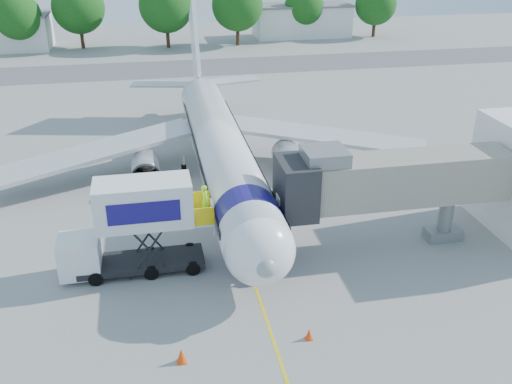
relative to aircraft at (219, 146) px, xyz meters
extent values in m
plane|color=gray|center=(0.00, -4.12, -2.95)|extent=(160.00, 160.00, 0.00)
cube|color=yellow|center=(0.00, -4.12, -2.94)|extent=(0.15, 70.00, 0.01)
cube|color=#59595B|center=(0.00, 37.88, -2.94)|extent=(120.00, 10.00, 0.01)
cylinder|color=white|center=(0.00, -1.12, 0.05)|extent=(3.70, 28.00, 3.70)
sphere|color=white|center=(0.00, -15.12, 0.05)|extent=(3.70, 3.70, 3.70)
sphere|color=gray|center=(0.00, -16.67, 0.05)|extent=(1.10, 1.10, 1.10)
cone|color=white|center=(0.00, 15.88, 0.05)|extent=(3.70, 6.00, 3.70)
cube|color=white|center=(0.00, 16.88, 4.25)|extent=(0.35, 7.26, 8.29)
cube|color=#B2B5B7|center=(9.00, 2.38, -0.65)|extent=(16.17, 9.32, 1.42)
cube|color=#B2B5B7|center=(-9.00, 2.38, -0.65)|extent=(16.17, 9.32, 1.42)
cylinder|color=#999BA0|center=(5.50, 0.38, -1.65)|extent=(2.10, 3.60, 2.10)
cylinder|color=#999BA0|center=(-5.50, 0.38, -1.65)|extent=(2.10, 3.60, 2.10)
cube|color=black|center=(0.00, -15.42, 0.50)|extent=(2.60, 1.39, 0.81)
cylinder|color=navy|center=(0.00, -12.12, 0.05)|extent=(3.73, 2.00, 3.73)
cylinder|color=silver|center=(0.00, -13.62, -2.20)|extent=(0.16, 0.16, 1.50)
cylinder|color=black|center=(0.00, -13.62, -2.63)|extent=(0.25, 0.64, 0.64)
cylinder|color=black|center=(2.60, 1.88, -2.50)|extent=(0.35, 0.90, 0.90)
cylinder|color=black|center=(-2.60, 1.88, -2.50)|extent=(0.35, 0.90, 0.90)
cube|color=gray|center=(9.00, -11.12, 1.45)|extent=(13.60, 2.60, 2.80)
cube|color=black|center=(2.90, -11.12, 1.45)|extent=(2.00, 3.20, 3.20)
cube|color=slate|center=(4.50, -11.12, 3.25)|extent=(2.40, 2.40, 0.80)
cylinder|color=slate|center=(12.50, -11.12, -1.45)|extent=(0.90, 0.90, 3.00)
cube|color=slate|center=(12.50, -11.12, -2.60)|extent=(2.20, 1.20, 0.70)
cylinder|color=black|center=(11.60, -11.12, -2.60)|extent=(0.30, 0.70, 0.70)
cylinder|color=black|center=(13.40, -11.12, -2.60)|extent=(0.30, 0.70, 0.70)
cube|color=black|center=(-6.00, -11.12, -2.40)|extent=(7.00, 2.30, 0.35)
cube|color=silver|center=(-9.30, -11.12, -1.60)|extent=(2.20, 2.20, 2.10)
cube|color=black|center=(-9.30, -11.12, -1.15)|extent=(1.90, 2.10, 0.70)
cube|color=silver|center=(-5.60, -11.12, 1.30)|extent=(5.20, 2.40, 2.50)
cube|color=navy|center=(-5.60, -12.34, 1.30)|extent=(3.80, 0.04, 1.20)
cube|color=silver|center=(-2.45, -11.12, 0.10)|extent=(1.10, 2.20, 0.10)
cube|color=yellow|center=(-2.45, -12.17, 0.65)|extent=(1.10, 0.06, 1.10)
cube|color=yellow|center=(-2.45, -10.07, 0.65)|extent=(1.10, 0.06, 1.10)
cylinder|color=black|center=(-3.20, -12.17, -2.55)|extent=(0.80, 0.25, 0.80)
cylinder|color=black|center=(-3.20, -10.07, -2.55)|extent=(0.80, 0.25, 0.80)
cylinder|color=black|center=(-8.50, -12.17, -2.55)|extent=(0.80, 0.25, 0.80)
cylinder|color=black|center=(-8.50, -10.07, -2.55)|extent=(0.80, 0.25, 0.80)
imported|color=#9AF419|center=(-2.26, -11.12, 1.10)|extent=(0.61, 0.78, 1.89)
cube|color=navy|center=(0.92, -22.81, -1.72)|extent=(2.15, 1.83, 0.37)
cylinder|color=black|center=(2.42, -22.07, -2.57)|extent=(0.75, 0.27, 0.75)
cone|color=#E7400C|center=(1.70, -18.70, -2.65)|extent=(0.38, 0.38, 0.60)
cube|color=#E7400C|center=(1.70, -18.70, -2.93)|extent=(0.34, 0.34, 0.03)
cone|color=#E7400C|center=(-4.37, -19.11, -2.58)|extent=(0.47, 0.47, 0.74)
cube|color=#E7400C|center=(-4.37, -19.11, -2.93)|extent=(0.42, 0.42, 0.04)
cube|color=silver|center=(22.00, 57.88, -0.45)|extent=(16.00, 7.00, 5.00)
cube|color=slate|center=(22.00, 57.88, 2.20)|extent=(16.40, 7.40, 0.30)
cylinder|color=#382314|center=(-22.83, 52.65, -1.39)|extent=(0.56, 0.56, 3.12)
sphere|color=#164C14|center=(-22.83, 52.65, 2.43)|extent=(6.93, 6.93, 6.93)
cylinder|color=#382314|center=(-14.18, 54.38, -1.16)|extent=(0.56, 0.56, 3.57)
sphere|color=#164C14|center=(-14.18, 54.38, 3.20)|extent=(7.94, 7.94, 7.94)
cylinder|color=#382314|center=(-1.07, 52.26, -1.10)|extent=(0.56, 0.56, 3.69)
sphere|color=#164C14|center=(-1.07, 52.26, 3.40)|extent=(8.19, 8.19, 8.19)
cylinder|color=#382314|center=(9.94, 52.06, -1.15)|extent=(0.56, 0.56, 3.59)
sphere|color=#164C14|center=(9.94, 52.06, 3.23)|extent=(7.97, 7.97, 7.97)
cylinder|color=#382314|center=(21.92, 56.29, -1.47)|extent=(0.56, 0.56, 2.96)
sphere|color=#164C14|center=(21.92, 56.29, 2.15)|extent=(6.58, 6.58, 6.58)
cylinder|color=#382314|center=(34.03, 55.01, -1.39)|extent=(0.56, 0.56, 3.12)
sphere|color=#164C14|center=(34.03, 55.01, 2.42)|extent=(6.93, 6.93, 6.93)
camera|label=1|loc=(-4.89, -39.32, 15.07)|focal=40.00mm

